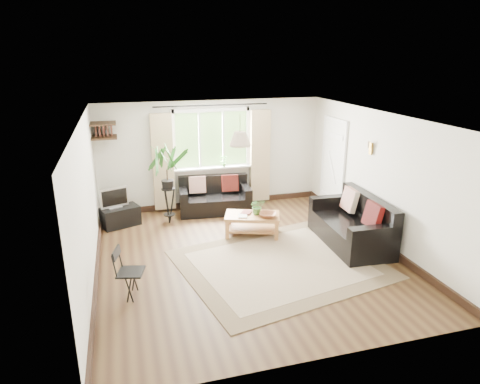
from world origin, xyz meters
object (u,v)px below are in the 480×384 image
object	(u,v)px
coffee_table	(252,225)
tv_stand	(120,216)
folding_chair	(131,273)
palm_stand	(168,185)
sofa_back	(215,196)
sofa_right	(351,222)

from	to	relation	value
coffee_table	tv_stand	distance (m)	2.72
coffee_table	tv_stand	size ratio (longest dim) A/B	1.40
coffee_table	folding_chair	distance (m)	2.85
palm_stand	folding_chair	bearing A→B (deg)	-107.59
sofa_back	tv_stand	distance (m)	2.06
sofa_right	coffee_table	xyz separation A→B (m)	(-1.61, 0.86, -0.22)
sofa_back	tv_stand	bearing A→B (deg)	-166.98
sofa_back	coffee_table	xyz separation A→B (m)	(0.41, -1.45, -0.15)
coffee_table	palm_stand	distance (m)	1.91
sofa_back	sofa_right	xyz separation A→B (m)	(2.03, -2.31, 0.06)
sofa_back	folding_chair	world-z (taller)	folding_chair
palm_stand	sofa_right	bearing A→B (deg)	-32.08
sofa_right	coffee_table	size ratio (longest dim) A/B	1.76
sofa_right	palm_stand	distance (m)	3.66
tv_stand	folding_chair	bearing A→B (deg)	-107.79
sofa_back	sofa_right	bearing A→B (deg)	-43.16
coffee_table	folding_chair	world-z (taller)	folding_chair
sofa_back	folding_chair	size ratio (longest dim) A/B	2.05
sofa_back	palm_stand	size ratio (longest dim) A/B	0.95
tv_stand	sofa_right	bearing A→B (deg)	-46.98
coffee_table	folding_chair	size ratio (longest dim) A/B	1.36
sofa_back	coffee_table	distance (m)	1.52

